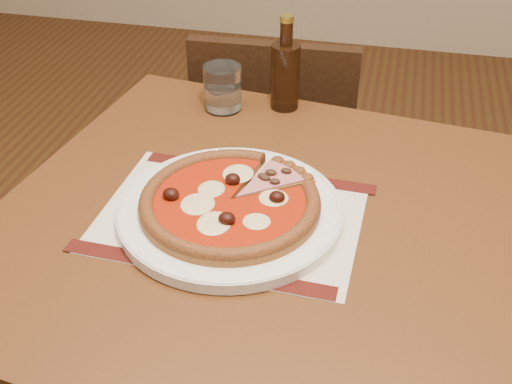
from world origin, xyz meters
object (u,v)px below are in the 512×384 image
at_px(chair_far, 277,156).
at_px(pizza, 230,201).
at_px(table, 253,263).
at_px(plate, 230,211).
at_px(bottle, 285,73).
at_px(water_glass, 223,88).

bearing_deg(chair_far, pizza, 91.88).
bearing_deg(chair_far, table, 95.05).
bearing_deg(plate, bottle, 88.03).
bearing_deg(table, water_glass, 112.89).
relative_size(table, bottle, 4.68).
bearing_deg(pizza, chair_far, 94.26).
distance_m(pizza, bottle, 0.38).
xyz_separation_m(chair_far, water_glass, (-0.06, -0.29, 0.33)).
height_order(table, bottle, bottle).
height_order(table, pizza, pizza).
height_order(chair_far, plate, chair_far).
relative_size(pizza, water_glass, 3.09).
distance_m(plate, water_glass, 0.36).
height_order(water_glass, bottle, bottle).
relative_size(chair_far, pizza, 2.91).
bearing_deg(bottle, pizza, -91.98).
xyz_separation_m(table, plate, (-0.03, -0.01, 0.11)).
bearing_deg(table, chair_far, 97.44).
relative_size(plate, water_glass, 3.86).
distance_m(table, water_glass, 0.39).
xyz_separation_m(plate, water_glass, (-0.11, 0.35, 0.03)).
height_order(pizza, water_glass, water_glass).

